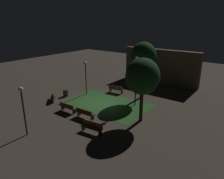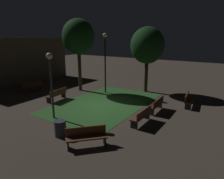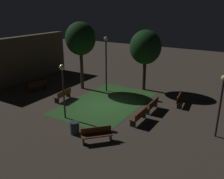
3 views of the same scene
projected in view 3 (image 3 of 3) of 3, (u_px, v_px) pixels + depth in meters
ground_plane at (104, 106)px, 19.23m from camera, size 60.00×60.00×0.00m
grass_lawn at (106, 103)px, 19.85m from camera, size 8.71×5.50×0.01m
bench_front_right at (139, 116)px, 16.39m from camera, size 1.80×0.49×0.88m
bench_back_row at (152, 105)px, 18.21m from camera, size 1.81×0.53×0.88m
bench_near_trees at (97, 134)px, 14.07m from camera, size 1.63×1.60×0.88m
bench_corner at (37, 85)px, 22.63m from camera, size 1.86×1.05×0.88m
bench_path_side at (63, 95)px, 20.28m from camera, size 1.84×0.66×0.88m
bench_front_left at (181, 99)px, 19.27m from camera, size 1.84×0.67×0.88m
tree_near_wall at (80, 39)px, 21.77m from camera, size 2.73×2.73×6.20m
tree_tall_center at (145, 47)px, 21.74m from camera, size 2.84×2.84×5.52m
lamp_post_plaza_east at (63, 82)px, 16.32m from camera, size 0.36×0.36×3.86m
lamp_post_plaza_west at (222, 95)px, 13.90m from camera, size 0.36×0.36×3.88m
lamp_post_path_center at (106, 55)px, 21.50m from camera, size 0.36×0.36×4.98m
trash_bin at (75, 128)px, 14.98m from camera, size 0.56×0.56×0.79m
building_wall_backdrop at (26, 59)px, 25.04m from camera, size 10.58×0.80×4.63m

